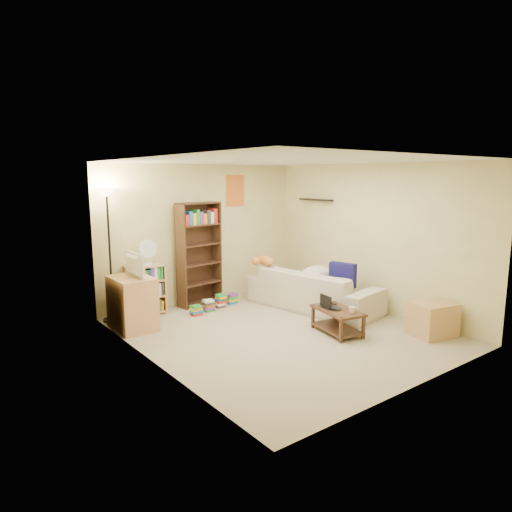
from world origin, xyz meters
The scene contains 19 objects.
room centered at (0.00, 0.01, 1.62)m, with size 4.50×4.54×2.52m.
sofa centered at (1.25, 0.62, 0.34)m, with size 1.30×2.47×0.69m, color beige.
navy_pillow centered at (1.44, 0.14, 0.66)m, with size 0.45×0.14×0.41m, color #151354.
cream_blanket centered at (1.40, 0.70, 0.59)m, with size 0.63×0.45×0.27m, color beige.
tabby_cat centered at (0.79, 1.46, 0.78)m, with size 0.55×0.26×0.19m.
coffee_table centered at (0.62, -0.52, 0.22)m, with size 0.61×0.89×0.36m.
laptop centered at (0.62, -0.41, 0.38)m, with size 0.28×0.39×0.03m, color black.
laptop_screen centered at (0.51, -0.39, 0.47)m, with size 0.01×0.27×0.18m, color white.
mug centered at (0.65, -0.77, 0.41)m, with size 0.13×0.13×0.09m, color white.
tv_remote centered at (0.77, -0.28, 0.37)m, with size 0.05×0.15×0.02m, color black.
tv_stand centered at (-1.70, 1.48, 0.40)m, with size 0.53×0.75×0.80m, color tan.
television centered at (-1.70, 1.48, 0.99)m, with size 0.09×0.64×0.37m, color black.
tall_bookshelf centered at (-0.20, 2.05, 0.97)m, with size 0.86×0.40×1.84m.
short_bookshelf centered at (-1.24, 2.05, 0.42)m, with size 0.68×0.34×0.84m.
desk_fan centered at (-1.19, 2.01, 1.07)m, with size 0.30×0.17×0.43m.
floor_lamp centered at (-1.80, 2.05, 1.69)m, with size 0.36×0.36×2.12m.
side_table centered at (1.72, 1.19, 0.24)m, with size 0.41×0.41×0.47m, color tan.
end_cabinet centered at (1.65, -1.42, 0.24)m, with size 0.59×0.49×0.49m, color tan.
book_stacks centered at (-0.14, 1.62, 0.10)m, with size 1.08×0.39×0.24m.
Camera 1 is at (-4.22, -4.93, 2.27)m, focal length 32.00 mm.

